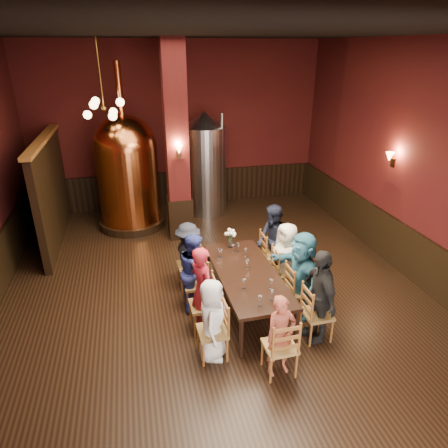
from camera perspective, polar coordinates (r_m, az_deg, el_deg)
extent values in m
plane|color=black|center=(7.66, -1.06, -10.20)|extent=(10.00, 10.00, 0.00)
plane|color=black|center=(6.33, -1.40, 25.76)|extent=(10.00, 10.00, 0.00)
cube|color=#44120E|center=(11.46, -6.63, 13.55)|extent=(8.00, 0.02, 4.50)
cube|color=#44120E|center=(8.42, 26.73, 7.32)|extent=(0.02, 10.00, 4.50)
cube|color=black|center=(8.98, 24.48, -3.38)|extent=(0.08, 9.90, 1.00)
cube|color=black|center=(11.86, -6.20, 5.18)|extent=(7.90, 0.08, 1.00)
cube|color=#44120E|center=(9.28, -6.77, 11.07)|extent=(0.58, 0.58, 4.50)
cube|color=black|center=(10.07, -23.38, 4.05)|extent=(0.22, 3.50, 2.40)
cube|color=black|center=(6.94, 3.32, -7.16)|extent=(1.05, 2.42, 0.06)
cylinder|color=black|center=(6.16, 2.49, -16.04)|extent=(0.07, 0.07, 0.69)
cylinder|color=black|center=(6.42, 10.28, -14.55)|extent=(0.07, 0.07, 0.69)
cylinder|color=black|center=(7.98, -2.25, -5.77)|extent=(0.07, 0.07, 0.69)
cylinder|color=black|center=(8.18, 3.80, -4.99)|extent=(0.07, 0.07, 0.69)
imported|color=white|center=(5.99, -1.72, -13.56)|extent=(0.59, 0.74, 1.31)
imported|color=#A91D2C|center=(6.47, -3.07, -9.34)|extent=(0.54, 0.65, 1.51)
imported|color=navy|center=(7.04, -4.16, -6.75)|extent=(0.47, 0.75, 1.43)
imported|color=black|center=(7.64, -5.08, -4.54)|extent=(0.69, 0.96, 1.34)
imported|color=black|center=(6.42, 13.45, -9.96)|extent=(0.40, 0.93, 1.58)
imported|color=teal|center=(6.93, 10.94, -7.10)|extent=(0.70, 1.50, 1.55)
imported|color=white|center=(7.48, 8.80, -5.02)|extent=(0.63, 0.80, 1.43)
imported|color=#171D2F|center=(8.00, 6.98, -2.52)|extent=(0.46, 0.78, 1.51)
imported|color=#A84B38|center=(5.81, 8.08, -15.59)|extent=(0.50, 0.38, 1.26)
cylinder|color=black|center=(10.77, -12.91, 0.38)|extent=(1.70, 1.70, 0.19)
cylinder|color=#CA652E|center=(10.41, -13.43, 5.63)|extent=(1.98, 1.98, 1.89)
sphere|color=#CA652E|center=(10.16, -13.95, 10.70)|extent=(1.52, 1.52, 1.52)
cylinder|color=#CA652E|center=(9.95, -14.74, 18.13)|extent=(0.15, 0.15, 1.23)
cylinder|color=#B2B2B7|center=(11.03, -2.68, 7.64)|extent=(1.41, 1.41, 2.39)
cone|color=#B2B2B7|center=(10.72, -2.83, 14.77)|extent=(1.15, 1.15, 0.38)
cylinder|color=#B2B2B7|center=(10.68, -0.28, 8.44)|extent=(0.08, 0.08, 2.68)
cylinder|color=white|center=(7.71, 0.99, -2.62)|extent=(0.11, 0.11, 0.20)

